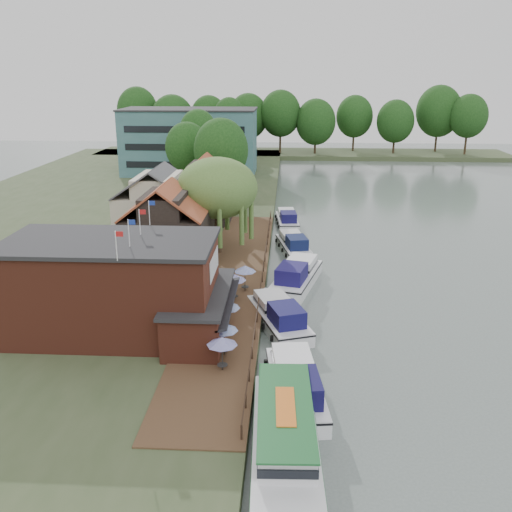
{
  "coord_description": "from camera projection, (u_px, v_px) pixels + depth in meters",
  "views": [
    {
      "loc": [
        -3.05,
        -39.92,
        19.87
      ],
      "look_at": [
        -6.0,
        12.0,
        3.0
      ],
      "focal_mm": 40.0,
      "sensor_mm": 36.0,
      "label": 1
    }
  ],
  "objects": [
    {
      "name": "pub",
      "position": [
        139.0,
        287.0,
        42.25
      ],
      "size": [
        20.0,
        11.0,
        7.3
      ],
      "primitive_type": null,
      "color": "maroon",
      "rests_on": "land_bank"
    },
    {
      "name": "cottage_b",
      "position": [
        159.0,
        204.0,
        66.02
      ],
      "size": [
        9.6,
        8.6,
        8.5
      ],
      "primitive_type": null,
      "color": "beige",
      "rests_on": "land_bank"
    },
    {
      "name": "umbrella_3",
      "position": [
        234.0,
        287.0,
        48.75
      ],
      "size": [
        2.14,
        2.14,
        2.38
      ],
      "primitive_type": null,
      "color": "navy",
      "rests_on": "quay_deck"
    },
    {
      "name": "bank_tree_5",
      "position": [
        229.0,
        127.0,
        130.85
      ],
      "size": [
        7.0,
        7.0,
        13.4
      ],
      "primitive_type": null,
      "color": "#143811",
      "rests_on": "land_bank"
    },
    {
      "name": "cruiser_2",
      "position": [
        297.0,
        272.0,
        55.13
      ],
      "size": [
        6.12,
        11.44,
        2.68
      ],
      "primitive_type": null,
      "rotation": [
        0.0,
        0.0,
        -0.25
      ],
      "color": "white",
      "rests_on": "ground"
    },
    {
      "name": "cottage_c",
      "position": [
        204.0,
        189.0,
        74.35
      ],
      "size": [
        7.6,
        7.6,
        8.5
      ],
      "primitive_type": null,
      "color": "black",
      "rests_on": "land_bank"
    },
    {
      "name": "umbrella_1",
      "position": [
        224.0,
        339.0,
        39.3
      ],
      "size": [
        2.0,
        2.0,
        2.38
      ],
      "primitive_type": null,
      "color": "#1B3798",
      "rests_on": "quay_deck"
    },
    {
      "name": "ground",
      "position": [
        325.0,
        342.0,
        43.88
      ],
      "size": [
        260.0,
        260.0,
        0.0
      ],
      "primitive_type": "plane",
      "color": "#55625D",
      "rests_on": "ground"
    },
    {
      "name": "umbrella_0",
      "position": [
        222.0,
        354.0,
        37.27
      ],
      "size": [
        2.05,
        2.05,
        2.38
      ],
      "primitive_type": null,
      "color": "navy",
      "rests_on": "quay_deck"
    },
    {
      "name": "hotel_block",
      "position": [
        190.0,
        141.0,
        109.34
      ],
      "size": [
        25.4,
        12.4,
        12.3
      ],
      "primitive_type": null,
      "color": "#38666B",
      "rests_on": "land_bank"
    },
    {
      "name": "cruiser_1",
      "position": [
        279.0,
        312.0,
        46.28
      ],
      "size": [
        6.54,
        10.76,
        2.5
      ],
      "primitive_type": null,
      "rotation": [
        0.0,
        0.0,
        0.34
      ],
      "color": "white",
      "rests_on": "ground"
    },
    {
      "name": "quay_rail",
      "position": [
        263.0,
        276.0,
        53.67
      ],
      "size": [
        0.2,
        49.0,
        1.0
      ],
      "primitive_type": null,
      "color": "black",
      "rests_on": "land_bank"
    },
    {
      "name": "bank_tree_4",
      "position": [
        216.0,
        137.0,
        124.23
      ],
      "size": [
        7.08,
        7.08,
        10.69
      ],
      "primitive_type": null,
      "color": "#143811",
      "rests_on": "land_bank"
    },
    {
      "name": "cruiser_4",
      "position": [
        287.0,
        217.0,
        76.99
      ],
      "size": [
        3.81,
        9.44,
        2.2
      ],
      "primitive_type": null,
      "rotation": [
        0.0,
        0.0,
        0.09
      ],
      "color": "white",
      "rests_on": "ground"
    },
    {
      "name": "umbrella_4",
      "position": [
        245.0,
        278.0,
        50.87
      ],
      "size": [
        1.99,
        1.99,
        2.38
      ],
      "primitive_type": null,
      "color": "navy",
      "rests_on": "quay_deck"
    },
    {
      "name": "cottage_a",
      "position": [
        166.0,
        227.0,
        56.36
      ],
      "size": [
        8.6,
        7.6,
        8.5
      ],
      "primitive_type": null,
      "color": "black",
      "rests_on": "land_bank"
    },
    {
      "name": "bank_tree_0",
      "position": [
        221.0,
        162.0,
        82.36
      ],
      "size": [
        7.87,
        7.87,
        12.69
      ],
      "primitive_type": null,
      "color": "#143811",
      "rests_on": "land_bank"
    },
    {
      "name": "swan",
      "position": [
        259.0,
        426.0,
        33.18
      ],
      "size": [
        0.44,
        0.44,
        0.44
      ],
      "primitive_type": "sphere",
      "color": "white",
      "rests_on": "ground"
    },
    {
      "name": "quay_deck",
      "position": [
        234.0,
        282.0,
        53.48
      ],
      "size": [
        6.0,
        50.0,
        0.1
      ],
      "primitive_type": "cube",
      "color": "#47301E",
      "rests_on": "land_bank"
    },
    {
      "name": "bank_tree_3",
      "position": [
        223.0,
        138.0,
        118.29
      ],
      "size": [
        8.4,
        8.4,
        11.37
      ],
      "primitive_type": null,
      "color": "#143811",
      "rests_on": "land_bank"
    },
    {
      "name": "bank_tree_1",
      "position": [
        188.0,
        160.0,
        88.53
      ],
      "size": [
        6.73,
        6.73,
        11.62
      ],
      "primitive_type": null,
      "color": "#143811",
      "rests_on": "land_bank"
    },
    {
      "name": "umbrella_2",
      "position": [
        226.0,
        316.0,
        43.04
      ],
      "size": [
        2.15,
        2.15,
        2.38
      ],
      "primitive_type": null,
      "color": "navy",
      "rests_on": "quay_deck"
    },
    {
      "name": "willow",
      "position": [
        218.0,
        206.0,
        60.57
      ],
      "size": [
        8.6,
        8.6,
        10.43
      ],
      "primitive_type": null,
      "color": "#476B2D",
      "rests_on": "land_bank"
    },
    {
      "name": "cruiser_0",
      "position": [
        296.0,
        379.0,
        36.12
      ],
      "size": [
        4.63,
        10.89,
        2.59
      ],
      "primitive_type": null,
      "rotation": [
        0.0,
        0.0,
        0.12
      ],
      "color": "white",
      "rests_on": "ground"
    },
    {
      "name": "land_bank",
      "position": [
        92.0,
        219.0,
        78.58
      ],
      "size": [
        50.0,
        140.0,
        1.0
      ],
      "primitive_type": "cube",
      "color": "#384728",
      "rests_on": "ground"
    },
    {
      "name": "bank_tree_2",
      "position": [
        199.0,
        147.0,
        97.78
      ],
      "size": [
        6.36,
        6.36,
        12.9
      ],
      "primitive_type": null,
      "color": "#143811",
      "rests_on": "land_bank"
    },
    {
      "name": "tour_boat",
      "position": [
        285.0,
        435.0,
        30.39
      ],
      "size": [
        4.1,
        13.04,
        2.82
      ],
      "primitive_type": null,
      "rotation": [
        0.0,
        0.0,
        0.03
      ],
      "color": "silver",
      "rests_on": "ground"
    },
    {
      "name": "cruiser_3",
      "position": [
        293.0,
        242.0,
        65.56
      ],
      "size": [
        4.95,
        9.97,
        2.3
      ],
      "primitive_type": null,
      "rotation": [
        0.0,
        0.0,
        0.2
      ],
      "color": "silver",
      "rests_on": "ground"
    }
  ]
}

